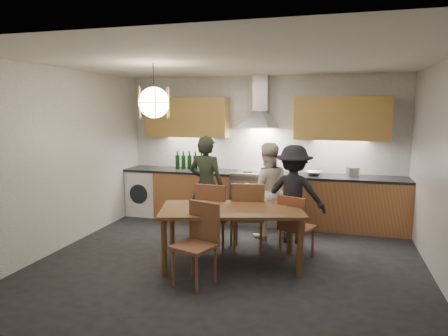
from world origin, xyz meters
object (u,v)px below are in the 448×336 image
(chair_back_left, at_px, (213,212))
(person_left, at_px, (206,185))
(dining_table, at_px, (231,215))
(person_right, at_px, (293,194))
(person_mid, at_px, (267,190))
(wine_bottles, at_px, (189,160))
(chair_front, at_px, (199,237))
(stock_pot, at_px, (353,172))
(mixing_bowl, at_px, (314,173))

(chair_back_left, bearing_deg, person_left, -60.49)
(dining_table, bearing_deg, person_right, 43.99)
(person_mid, distance_m, wine_bottles, 1.83)
(dining_table, distance_m, person_right, 1.33)
(chair_back_left, height_order, person_left, person_left)
(chair_back_left, distance_m, wine_bottles, 1.98)
(dining_table, xyz_separation_m, person_mid, (0.24, 1.26, 0.08))
(person_left, bearing_deg, chair_front, 112.28)
(chair_front, distance_m, person_left, 1.86)
(person_right, bearing_deg, chair_back_left, 34.80)
(person_mid, relative_size, person_right, 1.01)
(person_left, bearing_deg, person_right, -174.00)
(person_mid, distance_m, person_right, 0.44)
(person_right, distance_m, wine_bottles, 2.26)
(chair_back_left, height_order, chair_front, chair_back_left)
(person_left, xyz_separation_m, stock_pot, (2.27, 0.89, 0.18))
(person_left, height_order, stock_pot, person_left)
(mixing_bowl, bearing_deg, chair_front, -113.76)
(chair_back_left, xyz_separation_m, mixing_bowl, (1.30, 1.57, 0.37))
(chair_back_left, bearing_deg, person_mid, -122.70)
(person_right, relative_size, stock_pot, 6.81)
(person_right, xyz_separation_m, wine_bottles, (-2.02, 0.94, 0.32))
(chair_back_left, bearing_deg, dining_table, 135.61)
(dining_table, xyz_separation_m, wine_bottles, (-1.35, 2.09, 0.40))
(person_right, relative_size, mixing_bowl, 5.07)
(person_right, height_order, wine_bottles, person_right)
(dining_table, relative_size, wine_bottles, 3.55)
(dining_table, bearing_deg, mixing_bowl, 49.75)
(dining_table, height_order, chair_back_left, chair_back_left)
(dining_table, xyz_separation_m, person_right, (0.67, 1.15, 0.07))
(person_right, bearing_deg, stock_pot, -133.17)
(chair_back_left, height_order, person_right, person_right)
(chair_front, bearing_deg, wine_bottles, 131.65)
(chair_back_left, bearing_deg, mixing_bowl, -125.16)
(person_mid, bearing_deg, mixing_bowl, -152.32)
(mixing_bowl, bearing_deg, person_right, -105.98)
(chair_front, height_order, person_mid, person_mid)
(stock_pot, bearing_deg, mixing_bowl, -175.56)
(person_left, bearing_deg, chair_back_left, 121.93)
(person_left, xyz_separation_m, wine_bottles, (-0.63, 0.92, 0.27))
(person_right, distance_m, stock_pot, 1.28)
(chair_front, relative_size, stock_pot, 4.32)
(chair_back_left, distance_m, stock_pot, 2.55)
(dining_table, bearing_deg, wine_bottles, 107.30)
(dining_table, relative_size, chair_front, 2.09)
(person_left, relative_size, person_right, 1.08)
(person_mid, height_order, person_right, person_mid)
(person_left, bearing_deg, wine_bottles, -48.64)
(chair_back_left, xyz_separation_m, chair_front, (0.15, -1.04, -0.02))
(mixing_bowl, height_order, wine_bottles, wine_bottles)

